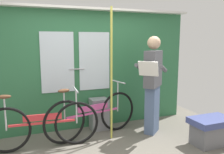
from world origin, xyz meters
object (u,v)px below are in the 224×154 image
bicycle_leaning_behind (93,115)px  passenger_reading_newspaper (153,83)px  trash_bin_by_wall (99,114)px  handrail_pole (111,75)px  bench_seat_corner (211,130)px  bicycle_near_door (42,125)px

bicycle_leaning_behind → passenger_reading_newspaper: 1.22m
trash_bin_by_wall → handrail_pole: (0.06, -0.49, 0.82)m
passenger_reading_newspaper → bench_seat_corner: size_ratio=2.54×
handrail_pole → bench_seat_corner: size_ratio=3.21×
bicycle_near_door → bench_seat_corner: 2.73m
bicycle_leaning_behind → trash_bin_by_wall: 0.38m
bicycle_leaning_behind → handrail_pole: bearing=-46.9°
bicycle_near_door → bench_seat_corner: bearing=-13.9°
bicycle_near_door → bicycle_leaning_behind: bicycle_leaning_behind is taller
passenger_reading_newspaper → bench_seat_corner: (0.64, -0.81, -0.70)m
bicycle_near_door → bicycle_leaning_behind: (0.87, 0.17, 0.01)m
bicycle_leaning_behind → bench_seat_corner: 2.00m
bicycle_near_door → handrail_pole: handrail_pole is taller
bicycle_near_door → passenger_reading_newspaper: (1.95, -0.04, 0.56)m
trash_bin_by_wall → bicycle_near_door: bearing=-156.6°
passenger_reading_newspaper → bicycle_near_door: bearing=-42.7°
passenger_reading_newspaper → handrail_pole: (-0.79, 0.03, 0.18)m
handrail_pole → bicycle_near_door: bearing=179.0°
bicycle_near_door → bench_seat_corner: size_ratio=2.54×
passenger_reading_newspaper → handrail_pole: size_ratio=0.79×
bicycle_leaning_behind → passenger_reading_newspaper: passenger_reading_newspaper is taller
passenger_reading_newspaper → trash_bin_by_wall: passenger_reading_newspaper is taller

